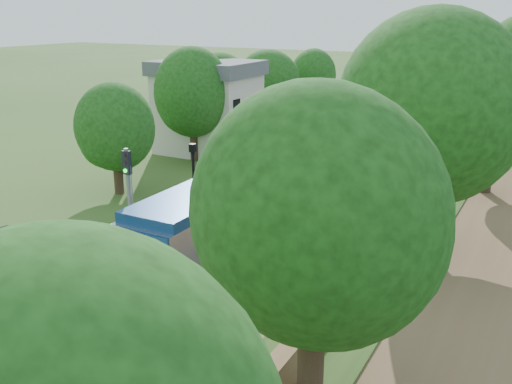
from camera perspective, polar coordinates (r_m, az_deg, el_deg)
The scene contains 12 objects.
ground at distance 21.40m, azimuth -17.97°, elevation -17.68°, with size 320.00×320.00×0.00m, color #2D4C19.
trackbed at distance 73.37m, azimuth 19.40°, elevation 7.29°, with size 9.50×170.00×0.28m.
platform at distance 35.26m, azimuth -5.21°, elevation -2.09°, with size 6.40×68.00×0.38m, color gray.
yellow_stripe at distance 33.77m, azimuth -1.18°, elevation -2.57°, with size 0.55×68.00×0.01m, color gold.
station_building at distance 50.35m, azimuth -4.87°, elevation 8.51°, with size 8.60×6.60×8.00m.
signal_gantry at distance 67.75m, azimuth 19.46°, elevation 10.57°, with size 8.40×0.38×6.20m.
trees_behind_platform at distance 41.16m, azimuth -8.74°, elevation 6.93°, with size 7.82×53.32×7.21m.
train at distance 65.45m, azimuth 16.60°, elevation 8.32°, with size 2.94×98.00×4.33m.
lamppost_mid at distance 23.58m, azimuth -23.07°, elevation -8.48°, with size 0.41×0.41×4.19m.
lamppost_far at distance 31.59m, azimuth -6.20°, elevation 0.04°, with size 0.48×0.48×4.87m.
signal_platform at distance 25.76m, azimuth -12.53°, elevation -0.79°, with size 0.36×0.28×6.06m.
signal_farside at distance 38.01m, azimuth 17.03°, elevation 4.65°, with size 0.35×0.28×6.35m.
Camera 1 is at (13.41, -11.48, 12.09)m, focal length 40.00 mm.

